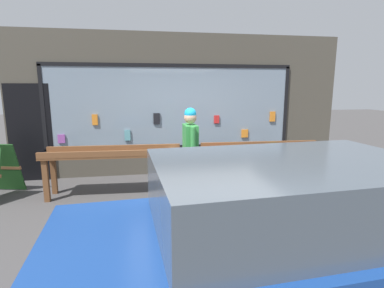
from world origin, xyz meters
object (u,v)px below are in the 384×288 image
person_browsing (190,147)px  parked_car (288,233)px  display_table_left (114,158)px  small_dog (169,191)px  display_table_right (264,152)px

person_browsing → parked_car: person_browsing is taller
display_table_left → parked_car: (1.78, -3.32, 0.01)m
person_browsing → parked_car: bearing=-171.3°
small_dog → parked_car: (0.82, -2.53, 0.46)m
display_table_right → parked_car: size_ratio=0.60×
display_table_left → parked_car: 3.77m
person_browsing → small_dog: person_browsing is taller
display_table_left → display_table_right: (2.99, 0.00, -0.01)m
display_table_left → display_table_right: display_table_left is taller
small_dog → parked_car: size_ratio=0.13×
small_dog → display_table_right: bearing=-91.1°
parked_car → display_table_right: bearing=66.8°
display_table_right → small_dog: bearing=-158.7°
display_table_left → display_table_right: 2.99m
display_table_left → display_table_right: size_ratio=1.00×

